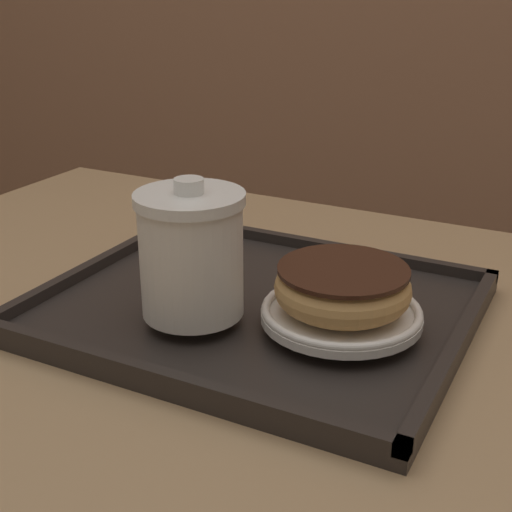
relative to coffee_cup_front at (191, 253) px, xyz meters
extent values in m
cube|color=tan|center=(0.02, 0.04, -0.10)|extent=(1.04, 0.77, 0.03)
cube|color=#282321|center=(0.03, 0.06, -0.08)|extent=(0.41, 0.34, 0.01)
cube|color=#282321|center=(0.03, -0.10, -0.07)|extent=(0.41, 0.01, 0.01)
cube|color=#282321|center=(0.03, 0.23, -0.07)|extent=(0.41, 0.01, 0.01)
cube|color=#282321|center=(-0.16, 0.06, -0.07)|extent=(0.01, 0.34, 0.01)
cube|color=#282321|center=(0.23, 0.06, -0.07)|extent=(0.01, 0.34, 0.01)
cylinder|color=white|center=(0.00, 0.00, -0.01)|extent=(0.09, 0.09, 0.11)
cylinder|color=white|center=(0.00, 0.00, 0.05)|extent=(0.10, 0.10, 0.01)
cylinder|color=white|center=(0.00, 0.00, 0.06)|extent=(0.03, 0.03, 0.01)
cylinder|color=white|center=(0.13, 0.05, -0.06)|extent=(0.15, 0.15, 0.01)
torus|color=white|center=(0.13, 0.05, -0.05)|extent=(0.15, 0.15, 0.01)
torus|color=tan|center=(0.13, 0.05, -0.03)|extent=(0.12, 0.12, 0.03)
cylinder|color=#381E14|center=(0.13, 0.05, -0.01)|extent=(0.12, 0.12, 0.00)
ellipsoid|color=silver|center=(-0.05, 0.08, -0.05)|extent=(0.03, 0.04, 0.01)
cube|color=silver|center=(-0.07, 0.16, -0.06)|extent=(0.04, 0.12, 0.00)
camera|label=1|loc=(0.33, -0.51, 0.24)|focal=50.00mm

